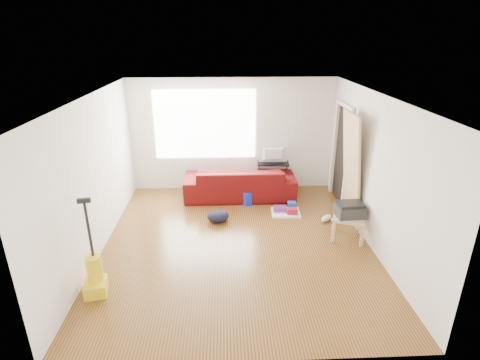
{
  "coord_description": "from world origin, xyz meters",
  "views": [
    {
      "loc": [
        -0.2,
        -5.58,
        3.39
      ],
      "look_at": [
        0.08,
        0.6,
        0.93
      ],
      "focal_mm": 28.0,
      "sensor_mm": 36.0,
      "label": 1
    }
  ],
  "objects_px": {
    "sofa": "(240,197)",
    "cleaning_tray": "(286,211)",
    "side_table": "(349,219)",
    "tv_stand": "(273,177)",
    "vacuum": "(95,276)",
    "bucket": "(247,203)",
    "backpack": "(218,222)"
  },
  "relations": [
    {
      "from": "sofa",
      "to": "backpack",
      "type": "bearing_deg",
      "value": 68.09
    },
    {
      "from": "sofa",
      "to": "tv_stand",
      "type": "relative_size",
      "value": 3.31
    },
    {
      "from": "backpack",
      "to": "side_table",
      "type": "bearing_deg",
      "value": -31.87
    },
    {
      "from": "bucket",
      "to": "side_table",
      "type": "bearing_deg",
      "value": -41.75
    },
    {
      "from": "bucket",
      "to": "vacuum",
      "type": "bearing_deg",
      "value": -129.12
    },
    {
      "from": "tv_stand",
      "to": "backpack",
      "type": "xyz_separation_m",
      "value": [
        -1.22,
        -1.43,
        -0.35
      ]
    },
    {
      "from": "tv_stand",
      "to": "vacuum",
      "type": "distance_m",
      "value": 4.48
    },
    {
      "from": "tv_stand",
      "to": "side_table",
      "type": "distance_m",
      "value": 2.36
    },
    {
      "from": "sofa",
      "to": "backpack",
      "type": "height_order",
      "value": "sofa"
    },
    {
      "from": "tv_stand",
      "to": "cleaning_tray",
      "type": "bearing_deg",
      "value": -77.93
    },
    {
      "from": "bucket",
      "to": "cleaning_tray",
      "type": "relative_size",
      "value": 0.49
    },
    {
      "from": "sofa",
      "to": "side_table",
      "type": "bearing_deg",
      "value": 134.58
    },
    {
      "from": "side_table",
      "to": "backpack",
      "type": "height_order",
      "value": "side_table"
    },
    {
      "from": "tv_stand",
      "to": "backpack",
      "type": "bearing_deg",
      "value": -125.51
    },
    {
      "from": "sofa",
      "to": "vacuum",
      "type": "distance_m",
      "value": 3.82
    },
    {
      "from": "backpack",
      "to": "cleaning_tray",
      "type": "bearing_deg",
      "value": -3.1
    },
    {
      "from": "tv_stand",
      "to": "vacuum",
      "type": "height_order",
      "value": "vacuum"
    },
    {
      "from": "side_table",
      "to": "tv_stand",
      "type": "bearing_deg",
      "value": 116.68
    },
    {
      "from": "sofa",
      "to": "vacuum",
      "type": "height_order",
      "value": "vacuum"
    },
    {
      "from": "side_table",
      "to": "cleaning_tray",
      "type": "relative_size",
      "value": 1.13
    },
    {
      "from": "sofa",
      "to": "bucket",
      "type": "bearing_deg",
      "value": 112.58
    },
    {
      "from": "tv_stand",
      "to": "vacuum",
      "type": "bearing_deg",
      "value": -125.14
    },
    {
      "from": "vacuum",
      "to": "cleaning_tray",
      "type": "bearing_deg",
      "value": 26.08
    },
    {
      "from": "side_table",
      "to": "cleaning_tray",
      "type": "distance_m",
      "value": 1.37
    },
    {
      "from": "sofa",
      "to": "side_table",
      "type": "relative_size",
      "value": 3.62
    },
    {
      "from": "sofa",
      "to": "tv_stand",
      "type": "height_order",
      "value": "tv_stand"
    },
    {
      "from": "bucket",
      "to": "vacuum",
      "type": "height_order",
      "value": "vacuum"
    },
    {
      "from": "sofa",
      "to": "cleaning_tray",
      "type": "bearing_deg",
      "value": 135.93
    },
    {
      "from": "bucket",
      "to": "backpack",
      "type": "xyz_separation_m",
      "value": [
        -0.61,
        -0.81,
        0.0
      ]
    },
    {
      "from": "bucket",
      "to": "backpack",
      "type": "distance_m",
      "value": 1.01
    },
    {
      "from": "vacuum",
      "to": "backpack",
      "type": "bearing_deg",
      "value": 39.13
    },
    {
      "from": "sofa",
      "to": "side_table",
      "type": "distance_m",
      "value": 2.61
    }
  ]
}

